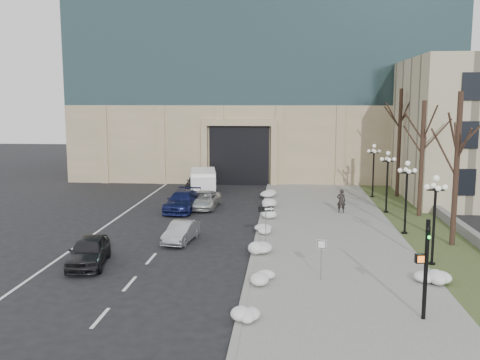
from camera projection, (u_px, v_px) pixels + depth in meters
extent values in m
plane|color=black|center=(267.00, 304.00, 22.45)|extent=(160.00, 160.00, 0.00)
cube|color=gray|center=(327.00, 227.00, 35.93)|extent=(9.00, 40.00, 0.12)
cube|color=gray|center=(260.00, 225.00, 36.32)|extent=(0.30, 40.00, 0.14)
cube|color=#3A4924|center=(426.00, 229.00, 35.37)|extent=(4.00, 40.00, 0.10)
cube|color=slate|center=(448.00, 219.00, 37.13)|extent=(0.50, 30.00, 0.70)
cube|color=tan|center=(264.00, 139.00, 63.41)|extent=(40.00, 20.00, 8.00)
cube|color=black|center=(240.00, 154.00, 54.86)|extent=(6.00, 2.50, 6.00)
cube|color=tan|center=(239.00, 123.00, 52.99)|extent=(7.50, 0.60, 0.60)
cube|color=tan|center=(204.00, 155.00, 53.78)|extent=(0.60, 0.60, 6.00)
cube|color=tan|center=(274.00, 156.00, 53.18)|extent=(0.60, 0.60, 6.00)
cube|color=black|center=(465.00, 182.00, 39.59)|extent=(1.40, 0.25, 2.00)
cube|color=black|center=(468.00, 135.00, 39.08)|extent=(1.40, 0.25, 2.00)
cube|color=black|center=(471.00, 86.00, 38.56)|extent=(1.40, 0.25, 2.00)
imported|color=black|center=(89.00, 251.00, 27.67)|extent=(2.54, 4.71, 1.52)
imported|color=#94959A|center=(181.00, 232.00, 32.28)|extent=(1.82, 3.90, 1.24)
imported|color=#161D50|center=(183.00, 201.00, 41.35)|extent=(2.42, 5.38, 1.53)
imported|color=silver|center=(204.00, 200.00, 42.47)|extent=(2.43, 4.86, 1.32)
imported|color=#2A292E|center=(195.00, 181.00, 52.07)|extent=(1.63, 3.91, 1.33)
imported|color=black|center=(341.00, 201.00, 40.10)|extent=(0.66, 0.44, 1.80)
cube|color=white|center=(203.00, 181.00, 50.00)|extent=(3.03, 5.38, 2.04)
cube|color=white|center=(203.00, 187.00, 47.00)|extent=(2.37, 1.95, 1.63)
cylinder|color=black|center=(192.00, 193.00, 47.21)|extent=(0.37, 0.74, 0.71)
cylinder|color=black|center=(215.00, 193.00, 47.36)|extent=(0.37, 0.74, 0.71)
cylinder|color=black|center=(193.00, 186.00, 51.53)|extent=(0.37, 0.74, 0.71)
cylinder|color=black|center=(214.00, 185.00, 51.68)|extent=(0.37, 0.74, 0.71)
cylinder|color=slate|center=(266.00, 229.00, 30.52)|extent=(0.06, 0.06, 2.47)
cube|color=black|center=(266.00, 209.00, 30.35)|extent=(0.87, 0.33, 0.30)
cube|color=white|center=(268.00, 209.00, 30.36)|extent=(0.41, 0.15, 0.11)
cone|color=white|center=(272.00, 209.00, 30.41)|extent=(0.28, 0.30, 0.25)
cylinder|color=slate|center=(321.00, 261.00, 25.08)|extent=(0.05, 0.05, 2.01)
cube|color=white|center=(322.00, 244.00, 24.96)|extent=(0.44, 0.13, 0.44)
cube|color=black|center=(321.00, 245.00, 24.94)|extent=(0.38, 0.10, 0.38)
cube|color=white|center=(321.00, 245.00, 24.93)|extent=(0.32, 0.08, 0.33)
cylinder|color=black|center=(426.00, 271.00, 20.41)|extent=(0.16, 0.16, 4.06)
cylinder|color=black|center=(423.00, 320.00, 20.70)|extent=(0.51, 0.51, 0.10)
imported|color=black|center=(428.00, 238.00, 20.21)|extent=(0.27, 0.93, 0.18)
sphere|color=#19E533|center=(429.00, 237.00, 20.06)|extent=(0.12, 0.12, 0.12)
cube|color=black|center=(420.00, 258.00, 20.32)|extent=(0.38, 0.25, 0.36)
cube|color=orange|center=(421.00, 259.00, 20.21)|extent=(0.25, 0.05, 0.25)
ellipsoid|color=white|center=(244.00, 319.00, 20.25)|extent=(1.10, 1.60, 0.36)
ellipsoid|color=white|center=(261.00, 278.00, 24.92)|extent=(1.10, 1.60, 0.36)
ellipsoid|color=white|center=(260.00, 249.00, 29.66)|extent=(1.10, 1.60, 0.36)
ellipsoid|color=white|center=(268.00, 230.00, 34.18)|extent=(1.10, 1.60, 0.36)
ellipsoid|color=white|center=(265.00, 215.00, 38.67)|extent=(1.10, 1.60, 0.36)
ellipsoid|color=white|center=(266.00, 205.00, 42.29)|extent=(1.10, 1.60, 0.36)
ellipsoid|color=white|center=(269.00, 194.00, 47.04)|extent=(1.10, 1.60, 0.36)
ellipsoid|color=white|center=(432.00, 278.00, 24.87)|extent=(1.10, 1.60, 0.36)
cylinder|color=black|center=(432.00, 264.00, 27.63)|extent=(0.36, 0.36, 0.20)
cylinder|color=black|center=(434.00, 228.00, 27.35)|extent=(0.14, 0.14, 4.00)
cylinder|color=black|center=(436.00, 190.00, 27.05)|extent=(0.10, 0.90, 0.10)
cylinder|color=black|center=(436.00, 190.00, 27.05)|extent=(0.90, 0.10, 0.10)
sphere|color=white|center=(436.00, 178.00, 26.96)|extent=(0.32, 0.32, 0.32)
sphere|color=white|center=(445.00, 187.00, 26.99)|extent=(0.28, 0.28, 0.28)
sphere|color=white|center=(427.00, 187.00, 27.07)|extent=(0.28, 0.28, 0.28)
sphere|color=white|center=(433.00, 186.00, 27.47)|extent=(0.28, 0.28, 0.28)
sphere|color=white|center=(438.00, 188.00, 26.59)|extent=(0.28, 0.28, 0.28)
cylinder|color=black|center=(404.00, 233.00, 34.03)|extent=(0.36, 0.36, 0.20)
cylinder|color=black|center=(406.00, 204.00, 33.75)|extent=(0.14, 0.14, 4.00)
cylinder|color=black|center=(407.00, 173.00, 33.46)|extent=(0.10, 0.90, 0.10)
cylinder|color=black|center=(407.00, 173.00, 33.46)|extent=(0.90, 0.10, 0.10)
sphere|color=white|center=(408.00, 163.00, 33.37)|extent=(0.32, 0.32, 0.32)
sphere|color=white|center=(415.00, 171.00, 33.40)|extent=(0.28, 0.28, 0.28)
sphere|color=white|center=(400.00, 170.00, 33.47)|extent=(0.28, 0.28, 0.28)
sphere|color=white|center=(406.00, 170.00, 33.88)|extent=(0.28, 0.28, 0.28)
sphere|color=white|center=(409.00, 171.00, 32.99)|extent=(0.28, 0.28, 0.28)
cylinder|color=black|center=(386.00, 212.00, 40.44)|extent=(0.36, 0.36, 0.20)
cylinder|color=black|center=(387.00, 188.00, 40.16)|extent=(0.14, 0.14, 4.00)
cylinder|color=black|center=(388.00, 161.00, 39.86)|extent=(0.10, 0.90, 0.10)
cylinder|color=black|center=(388.00, 161.00, 39.86)|extent=(0.90, 0.10, 0.10)
sphere|color=white|center=(388.00, 153.00, 39.77)|extent=(0.32, 0.32, 0.32)
sphere|color=white|center=(394.00, 159.00, 39.80)|extent=(0.28, 0.28, 0.28)
sphere|color=white|center=(382.00, 159.00, 39.88)|extent=(0.28, 0.28, 0.28)
sphere|color=white|center=(387.00, 159.00, 40.28)|extent=(0.28, 0.28, 0.28)
sphere|color=white|center=(389.00, 160.00, 39.40)|extent=(0.28, 0.28, 0.28)
cylinder|color=black|center=(372.00, 197.00, 46.84)|extent=(0.36, 0.36, 0.20)
cylinder|color=black|center=(373.00, 176.00, 46.56)|extent=(0.14, 0.14, 4.00)
cylinder|color=black|center=(374.00, 153.00, 46.27)|extent=(0.10, 0.90, 0.10)
cylinder|color=black|center=(374.00, 153.00, 46.27)|extent=(0.90, 0.10, 0.10)
sphere|color=white|center=(374.00, 146.00, 46.18)|extent=(0.32, 0.32, 0.32)
sphere|color=white|center=(379.00, 151.00, 46.21)|extent=(0.28, 0.28, 0.28)
sphere|color=white|center=(369.00, 151.00, 46.28)|extent=(0.28, 0.28, 0.28)
sphere|color=white|center=(373.00, 151.00, 46.69)|extent=(0.28, 0.28, 0.28)
sphere|color=white|center=(375.00, 152.00, 45.80)|extent=(0.28, 0.28, 0.28)
cylinder|color=black|center=(456.00, 170.00, 30.73)|extent=(0.32, 0.32, 9.00)
cylinder|color=black|center=(422.00, 160.00, 38.65)|extent=(0.32, 0.32, 8.50)
cylinder|color=black|center=(399.00, 144.00, 46.46)|extent=(0.32, 0.32, 9.50)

